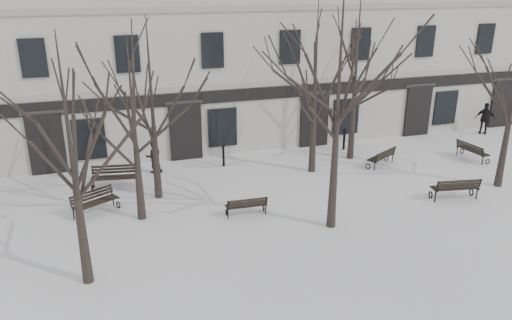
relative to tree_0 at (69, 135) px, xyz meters
name	(u,v)px	position (x,y,z in m)	size (l,w,h in m)	color
ground	(313,216)	(8.31, 1.98, -4.68)	(100.00, 100.00, 0.00)	white
building	(227,36)	(8.31, 14.94, 0.84)	(40.40, 10.20, 11.40)	#B5B1A8
tree_0	(69,135)	(0.00, 0.00, 0.00)	(5.24, 5.24, 7.48)	black
tree_1	(133,109)	(1.97, 3.82, -0.35)	(4.85, 4.85, 6.93)	black
tree_2	(340,72)	(8.61, 1.03, 1.06)	(6.42, 6.42, 9.18)	black
tree_4	(151,88)	(2.84, 5.64, -0.04)	(5.19, 5.19, 7.42)	black
tree_5	(316,66)	(10.20, 6.42, 0.31)	(5.59, 5.59, 7.98)	black
tree_6	(357,53)	(12.81, 7.51, 0.64)	(5.95, 5.95, 8.50)	black
bench_0	(95,201)	(0.29, 4.83, -4.18)	(1.87, 1.43, 0.91)	black
bench_1	(246,205)	(5.87, 2.83, -4.24)	(1.61, 0.66, 0.80)	black
bench_2	(455,188)	(14.55, 1.63, -4.15)	(2.01, 1.01, 0.97)	black
bench_3	(115,176)	(1.16, 7.20, -4.14)	(2.06, 1.03, 1.00)	black
bench_4	(382,157)	(13.74, 6.02, -4.20)	(1.82, 1.37, 0.88)	black
bench_5	(472,150)	(18.58, 5.47, -4.20)	(0.82, 1.82, 0.89)	black
bollard_a	(223,155)	(6.35, 8.33, -4.10)	(0.14, 0.14, 1.07)	black
bollard_b	(344,138)	(13.11, 8.82, -4.04)	(0.15, 0.15, 1.20)	black
pedestrian_b	(155,172)	(3.02, 8.54, -4.68)	(0.76, 0.59, 1.57)	black
pedestrian_c	(483,134)	(22.29, 8.91, -4.68)	(1.09, 0.45, 1.86)	black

